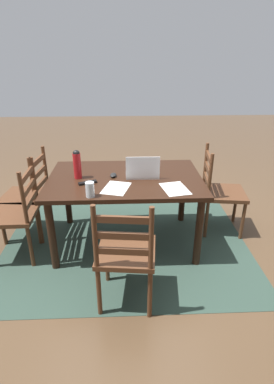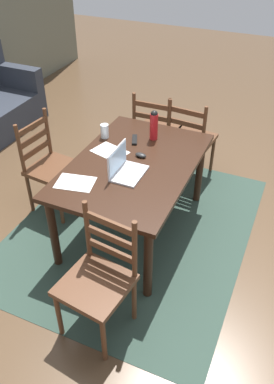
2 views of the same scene
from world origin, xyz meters
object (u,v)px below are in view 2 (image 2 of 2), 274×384
(chair_right_far, at_px, (156,133))
(chair_right_near, at_px, (190,140))
(dining_table, at_px, (134,172))
(chair_left_near, at_px, (98,280))
(water_bottle, at_px, (154,124))
(tv_remote, at_px, (135,140))
(drinking_glass, at_px, (105,131))
(computer_mouse, at_px, (141,155))
(chair_far_head, at_px, (51,167))
(laptop, at_px, (124,167))

(chair_right_far, distance_m, chair_right_near, 0.39)
(dining_table, bearing_deg, chair_left_near, -168.87)
(chair_left_near, xyz_separation_m, water_bottle, (1.49, 0.20, 0.42))
(chair_left_near, distance_m, tv_remote, 1.45)
(drinking_glass, bearing_deg, chair_right_near, -39.83)
(chair_left_near, bearing_deg, tv_remote, 14.14)
(chair_right_near, bearing_deg, chair_right_far, 90.03)
(water_bottle, bearing_deg, dining_table, -179.92)
(chair_right_far, height_order, computer_mouse, chair_right_far)
(chair_far_head, bearing_deg, chair_left_near, -134.15)
(chair_right_far, xyz_separation_m, tv_remote, (-0.69, -0.05, 0.28))
(water_bottle, relative_size, tv_remote, 1.65)
(water_bottle, height_order, drinking_glass, water_bottle)
(dining_table, bearing_deg, chair_right_near, -10.63)
(chair_far_head, xyz_separation_m, tv_remote, (0.34, -0.72, 0.28))
(chair_right_near, bearing_deg, tv_remote, 153.78)
(drinking_glass, xyz_separation_m, computer_mouse, (-0.18, -0.44, -0.05))
(computer_mouse, bearing_deg, chair_right_near, -4.28)
(dining_table, bearing_deg, laptop, 177.76)
(chair_right_near, relative_size, computer_mouse, 9.50)
(water_bottle, bearing_deg, chair_far_head, 117.36)
(chair_far_head, xyz_separation_m, drinking_glass, (0.29, -0.44, 0.34))
(chair_far_head, distance_m, tv_remote, 0.85)
(dining_table, bearing_deg, chair_far_head, 89.70)
(chair_right_near, height_order, laptop, laptop)
(chair_right_far, relative_size, chair_left_near, 1.00)
(chair_right_far, height_order, drinking_glass, chair_right_far)
(computer_mouse, bearing_deg, water_bottle, 9.59)
(laptop, xyz_separation_m, tv_remote, (0.52, 0.14, -0.05))
(computer_mouse, bearing_deg, dining_table, 178.20)
(tv_remote, bearing_deg, drinking_glass, -12.08)
(laptop, bearing_deg, chair_right_far, 9.01)
(chair_right_far, relative_size, drinking_glass, 7.34)
(dining_table, bearing_deg, chair_right_far, 10.81)
(chair_left_near, height_order, computer_mouse, chair_left_near)
(chair_right_far, xyz_separation_m, water_bottle, (-0.58, -0.20, 0.42))
(water_bottle, bearing_deg, chair_right_near, -18.51)
(dining_table, distance_m, drinking_glass, 0.54)
(chair_right_far, relative_size, chair_far_head, 1.00)
(dining_table, xyz_separation_m, chair_right_far, (1.03, 0.20, -0.18))
(dining_table, relative_size, drinking_glass, 11.51)
(chair_far_head, bearing_deg, water_bottle, -62.64)
(chair_right_near, height_order, tv_remote, chair_right_near)
(laptop, distance_m, water_bottle, 0.63)
(laptop, height_order, drinking_glass, laptop)
(computer_mouse, relative_size, tv_remote, 0.59)
(chair_far_head, distance_m, chair_left_near, 1.49)
(chair_right_far, height_order, tv_remote, chair_right_far)
(chair_right_near, xyz_separation_m, chair_left_near, (-2.07, -0.01, 0.00))
(chair_far_head, relative_size, laptop, 2.96)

